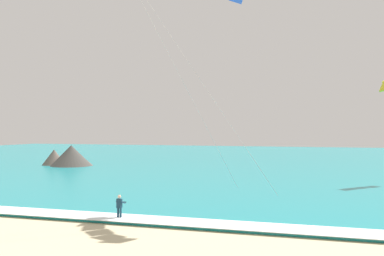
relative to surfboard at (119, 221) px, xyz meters
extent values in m
cube|color=teal|center=(4.87, 59.01, 0.07)|extent=(200.00, 120.00, 0.20)
cube|color=white|center=(4.87, 0.01, 0.19)|extent=(200.00, 2.48, 0.04)
ellipsoid|color=#239EC6|center=(0.00, 0.00, 0.00)|extent=(0.66, 1.45, 0.05)
cube|color=black|center=(0.00, 0.25, 0.04)|extent=(0.17, 0.09, 0.04)
cube|color=black|center=(0.00, -0.25, 0.04)|extent=(0.17, 0.09, 0.04)
cylinder|color=#143347|center=(-0.10, 0.02, 0.39)|extent=(0.14, 0.14, 0.84)
cylinder|color=#143347|center=(0.10, -0.02, 0.39)|extent=(0.14, 0.14, 0.84)
cube|color=#143347|center=(0.00, 0.00, 1.11)|extent=(0.37, 0.25, 0.60)
sphere|color=beige|center=(0.00, 0.00, 1.55)|extent=(0.22, 0.22, 0.22)
cylinder|color=#143347|center=(-0.15, 0.19, 1.16)|extent=(0.17, 0.51, 0.22)
cylinder|color=#143347|center=(0.20, 0.13, 1.16)|extent=(0.17, 0.51, 0.22)
cylinder|color=black|center=(0.06, 0.38, 1.16)|extent=(0.55, 0.12, 0.04)
cube|color=#3F3F42|center=(0.02, 0.12, 0.89)|extent=(0.13, 0.10, 0.10)
cylinder|color=#B2B2B7|center=(4.65, 3.31, 9.01)|extent=(9.45, 5.89, 15.69)
cylinder|color=#B2B2B7|center=(2.83, 5.03, 9.01)|extent=(5.80, 9.34, 15.69)
cone|color=#47423D|center=(-25.61, 34.58, 1.67)|extent=(6.72, 6.72, 3.38)
cone|color=#56514C|center=(-24.91, 35.49, 1.03)|extent=(4.92, 4.92, 2.12)
cone|color=#56514C|center=(-26.23, 35.99, 1.02)|extent=(5.75, 5.75, 2.10)
cone|color=#665B51|center=(-29.12, 35.23, 1.31)|extent=(4.02, 4.02, 2.66)
camera|label=1|loc=(13.39, -26.59, 5.96)|focal=42.66mm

